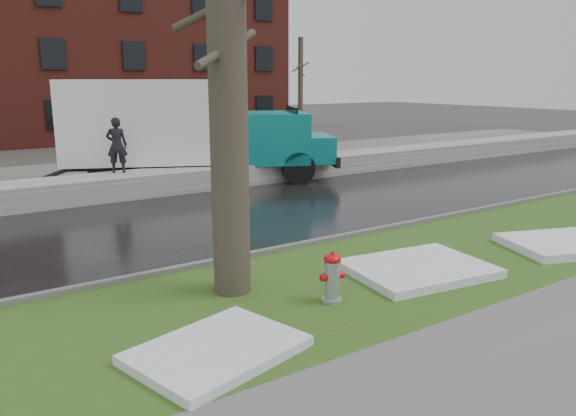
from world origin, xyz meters
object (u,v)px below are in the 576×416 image
box_truck (182,129)px  fire_hydrant (332,275)px  tree (227,54)px  worker (117,145)px

box_truck → fire_hydrant: bearing=-77.7°
box_truck → tree: bearing=-84.9°
tree → worker: tree is taller
tree → box_truck: size_ratio=0.75×
fire_hydrant → box_truck: size_ratio=0.08×
box_truck → worker: 2.90m
box_truck → worker: box_truck is taller
fire_hydrant → worker: bearing=98.8°
tree → worker: bearing=83.9°
fire_hydrant → tree: bearing=137.6°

